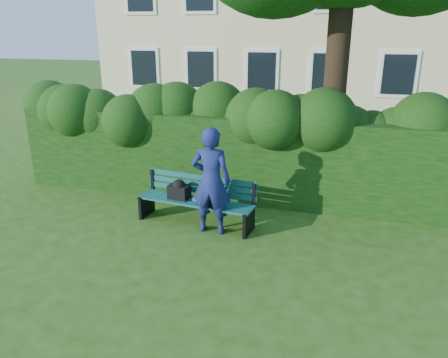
# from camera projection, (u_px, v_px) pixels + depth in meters

# --- Properties ---
(ground) EXTENTS (80.00, 80.00, 0.00)m
(ground) POSITION_uv_depth(u_px,v_px,m) (215.00, 241.00, 7.57)
(ground) COLOR #2C4C0F
(ground) RESTS_ON ground
(hedge) EXTENTS (10.00, 1.00, 1.80)m
(hedge) POSITION_uv_depth(u_px,v_px,m) (245.00, 158.00, 9.28)
(hedge) COLOR black
(hedge) RESTS_ON ground
(park_bench) EXTENTS (2.28, 0.82, 0.89)m
(park_bench) POSITION_uv_depth(u_px,v_px,m) (196.00, 198.00, 8.13)
(park_bench) COLOR #104F54
(park_bench) RESTS_ON ground
(man_reading) EXTENTS (0.71, 0.48, 1.94)m
(man_reading) POSITION_uv_depth(u_px,v_px,m) (211.00, 181.00, 7.64)
(man_reading) COLOR navy
(man_reading) RESTS_ON ground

